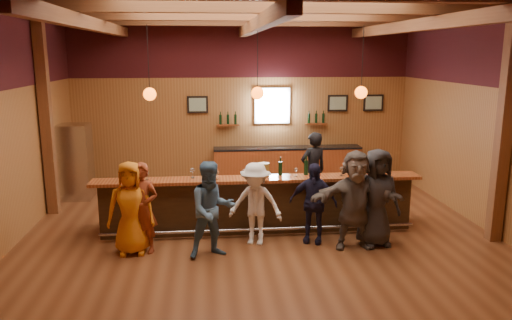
{
  "coord_description": "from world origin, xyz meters",
  "views": [
    {
      "loc": [
        -0.96,
        -9.38,
        3.45
      ],
      "look_at": [
        0.0,
        0.3,
        1.35
      ],
      "focal_mm": 35.0,
      "sensor_mm": 36.0,
      "label": 1
    }
  ],
  "objects_px": {
    "bartender": "(313,171)",
    "customer_denim": "(212,210)",
    "customer_white": "(255,204)",
    "ice_bucket": "(263,170)",
    "customer_brown": "(355,200)",
    "customer_navy": "(313,203)",
    "customer_orange": "(131,208)",
    "customer_dark": "(377,198)",
    "customer_redvest": "(142,208)",
    "bar_counter": "(258,202)",
    "bottle_a": "(280,168)",
    "stainless_fridge": "(76,162)",
    "back_bar_cabinet": "(287,164)"
  },
  "relations": [
    {
      "from": "customer_white",
      "to": "customer_navy",
      "type": "relative_size",
      "value": 1.01
    },
    {
      "from": "customer_orange",
      "to": "customer_navy",
      "type": "xyz_separation_m",
      "value": [
        3.25,
        0.21,
        -0.07
      ]
    },
    {
      "from": "customer_white",
      "to": "bartender",
      "type": "distance_m",
      "value": 2.52
    },
    {
      "from": "back_bar_cabinet",
      "to": "customer_redvest",
      "type": "relative_size",
      "value": 2.49
    },
    {
      "from": "bartender",
      "to": "customer_denim",
      "type": "bearing_deg",
      "value": 28.26
    },
    {
      "from": "stainless_fridge",
      "to": "customer_redvest",
      "type": "distance_m",
      "value": 4.05
    },
    {
      "from": "customer_denim",
      "to": "bottle_a",
      "type": "height_order",
      "value": "customer_denim"
    },
    {
      "from": "customer_redvest",
      "to": "customer_white",
      "type": "bearing_deg",
      "value": 23.37
    },
    {
      "from": "customer_white",
      "to": "bar_counter",
      "type": "bearing_deg",
      "value": 100.19
    },
    {
      "from": "customer_denim",
      "to": "customer_white",
      "type": "bearing_deg",
      "value": 17.39
    },
    {
      "from": "customer_white",
      "to": "customer_brown",
      "type": "height_order",
      "value": "customer_brown"
    },
    {
      "from": "customer_white",
      "to": "bottle_a",
      "type": "relative_size",
      "value": 4.26
    },
    {
      "from": "customer_redvest",
      "to": "customer_navy",
      "type": "height_order",
      "value": "customer_redvest"
    },
    {
      "from": "bar_counter",
      "to": "customer_redvest",
      "type": "height_order",
      "value": "customer_redvest"
    },
    {
      "from": "back_bar_cabinet",
      "to": "ice_bucket",
      "type": "relative_size",
      "value": 15.45
    },
    {
      "from": "customer_navy",
      "to": "bar_counter",
      "type": "bearing_deg",
      "value": 156.87
    },
    {
      "from": "bartender",
      "to": "customer_redvest",
      "type": "bearing_deg",
      "value": 12.72
    },
    {
      "from": "stainless_fridge",
      "to": "customer_denim",
      "type": "bearing_deg",
      "value": -50.28
    },
    {
      "from": "back_bar_cabinet",
      "to": "customer_navy",
      "type": "distance_m",
      "value": 4.49
    },
    {
      "from": "stainless_fridge",
      "to": "customer_denim",
      "type": "xyz_separation_m",
      "value": [
        3.2,
        -3.85,
        -0.06
      ]
    },
    {
      "from": "back_bar_cabinet",
      "to": "customer_white",
      "type": "distance_m",
      "value": 4.66
    },
    {
      "from": "customer_navy",
      "to": "ice_bucket",
      "type": "relative_size",
      "value": 5.8
    },
    {
      "from": "customer_brown",
      "to": "bottle_a",
      "type": "distance_m",
      "value": 1.64
    },
    {
      "from": "stainless_fridge",
      "to": "bottle_a",
      "type": "xyz_separation_m",
      "value": [
        4.55,
        -2.62,
        0.35
      ]
    },
    {
      "from": "customer_orange",
      "to": "customer_navy",
      "type": "distance_m",
      "value": 3.26
    },
    {
      "from": "customer_denim",
      "to": "customer_dark",
      "type": "xyz_separation_m",
      "value": [
        2.96,
        0.23,
        0.06
      ]
    },
    {
      "from": "customer_white",
      "to": "ice_bucket",
      "type": "distance_m",
      "value": 0.85
    },
    {
      "from": "customer_denim",
      "to": "bar_counter",
      "type": "bearing_deg",
      "value": 41.52
    },
    {
      "from": "customer_redvest",
      "to": "bartender",
      "type": "relative_size",
      "value": 0.92
    },
    {
      "from": "customer_denim",
      "to": "customer_white",
      "type": "height_order",
      "value": "customer_denim"
    },
    {
      "from": "bottle_a",
      "to": "bar_counter",
      "type": "bearing_deg",
      "value": 158.37
    },
    {
      "from": "customer_redvest",
      "to": "ice_bucket",
      "type": "xyz_separation_m",
      "value": [
        2.21,
        0.85,
        0.44
      ]
    },
    {
      "from": "customer_white",
      "to": "bartender",
      "type": "height_order",
      "value": "bartender"
    },
    {
      "from": "customer_orange",
      "to": "bartender",
      "type": "height_order",
      "value": "bartender"
    },
    {
      "from": "customer_orange",
      "to": "customer_dark",
      "type": "xyz_separation_m",
      "value": [
        4.36,
        -0.05,
        0.07
      ]
    },
    {
      "from": "bar_counter",
      "to": "bottle_a",
      "type": "height_order",
      "value": "bottle_a"
    },
    {
      "from": "stainless_fridge",
      "to": "customer_denim",
      "type": "distance_m",
      "value": 5.0
    },
    {
      "from": "bar_counter",
      "to": "customer_navy",
      "type": "distance_m",
      "value": 1.32
    },
    {
      "from": "customer_orange",
      "to": "customer_denim",
      "type": "height_order",
      "value": "customer_denim"
    },
    {
      "from": "ice_bucket",
      "to": "customer_brown",
      "type": "bearing_deg",
      "value": -33.91
    },
    {
      "from": "bar_counter",
      "to": "stainless_fridge",
      "type": "relative_size",
      "value": 3.5
    },
    {
      "from": "stainless_fridge",
      "to": "ice_bucket",
      "type": "relative_size",
      "value": 6.95
    },
    {
      "from": "bar_counter",
      "to": "bottle_a",
      "type": "distance_m",
      "value": 0.86
    },
    {
      "from": "stainless_fridge",
      "to": "bottle_a",
      "type": "relative_size",
      "value": 5.04
    },
    {
      "from": "back_bar_cabinet",
      "to": "ice_bucket",
      "type": "height_order",
      "value": "ice_bucket"
    },
    {
      "from": "bar_counter",
      "to": "customer_brown",
      "type": "distance_m",
      "value": 2.08
    },
    {
      "from": "customer_white",
      "to": "ice_bucket",
      "type": "xyz_separation_m",
      "value": [
        0.22,
        0.66,
        0.48
      ]
    },
    {
      "from": "customer_orange",
      "to": "customer_white",
      "type": "bearing_deg",
      "value": 4.1
    },
    {
      "from": "customer_navy",
      "to": "bartender",
      "type": "height_order",
      "value": "bartender"
    },
    {
      "from": "customer_brown",
      "to": "bartender",
      "type": "height_order",
      "value": "customer_brown"
    }
  ]
}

